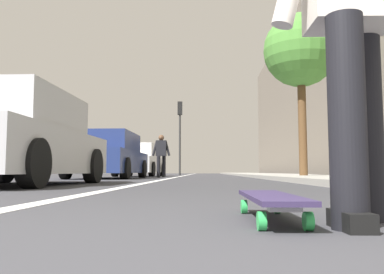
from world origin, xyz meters
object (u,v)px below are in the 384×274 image
(parked_car_mid, at_px, (108,157))
(parked_car_far, at_px, (140,161))
(skater_person, at_px, (355,0))
(traffic_light, at_px, (180,124))
(skateboard, at_px, (270,199))
(parked_car_near, at_px, (15,141))
(street_tree_mid, at_px, (301,51))
(pedestrian_distant, at_px, (161,153))

(parked_car_mid, distance_m, parked_car_far, 5.66)
(skater_person, relative_size, traffic_light, 0.37)
(parked_car_mid, distance_m, traffic_light, 11.46)
(skater_person, bearing_deg, skateboard, 66.65)
(parked_car_far, bearing_deg, parked_car_near, 180.00)
(parked_car_near, bearing_deg, street_tree_mid, -47.14)
(skateboard, xyz_separation_m, street_tree_mid, (9.97, -2.60, 3.75))
(parked_car_near, height_order, pedestrian_distant, pedestrian_distant)
(parked_car_near, bearing_deg, pedestrian_distant, -8.20)
(parked_car_near, xyz_separation_m, street_tree_mid, (5.52, -5.95, 3.13))
(skateboard, height_order, traffic_light, traffic_light)
(skateboard, height_order, parked_car_near, parked_car_near)
(skater_person, height_order, parked_car_near, skater_person)
(street_tree_mid, distance_m, pedestrian_distant, 6.59)
(skateboard, bearing_deg, traffic_light, 4.71)
(street_tree_mid, relative_size, pedestrian_distant, 3.00)
(traffic_light, xyz_separation_m, street_tree_mid, (-12.08, -4.42, 0.76))
(parked_car_near, bearing_deg, skater_person, -141.27)
(parked_car_mid, xyz_separation_m, street_tree_mid, (-0.99, -6.05, 3.13))
(parked_car_near, height_order, traffic_light, traffic_light)
(skateboard, height_order, skater_person, skater_person)
(parked_car_near, relative_size, parked_car_far, 0.92)
(parked_car_mid, height_order, pedestrian_distant, pedestrian_distant)
(parked_car_mid, bearing_deg, traffic_light, -8.35)
(skater_person, height_order, parked_car_far, skater_person)
(parked_car_mid, bearing_deg, street_tree_mid, -99.30)
(skateboard, bearing_deg, pedestrian_distant, 8.37)
(skater_person, relative_size, parked_car_mid, 0.36)
(parked_car_far, xyz_separation_m, traffic_light, (5.43, -1.53, 2.37))
(street_tree_mid, bearing_deg, pedestrian_distant, 51.20)
(parked_car_far, xyz_separation_m, pedestrian_distant, (-2.94, -1.33, 0.24))
(skateboard, distance_m, street_tree_mid, 10.96)
(skateboard, xyz_separation_m, parked_car_far, (16.62, 3.34, 0.62))
(parked_car_near, distance_m, traffic_light, 17.82)
(parked_car_near, relative_size, traffic_light, 0.92)
(pedestrian_distant, bearing_deg, traffic_light, -1.34)
(skater_person, bearing_deg, traffic_light, 5.57)
(skateboard, xyz_separation_m, skater_person, (-0.15, -0.35, 0.84))
(street_tree_mid, bearing_deg, skater_person, 167.43)
(parked_car_near, bearing_deg, parked_car_mid, 0.90)
(skateboard, relative_size, skater_person, 0.51)
(parked_car_mid, bearing_deg, pedestrian_distant, -27.77)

